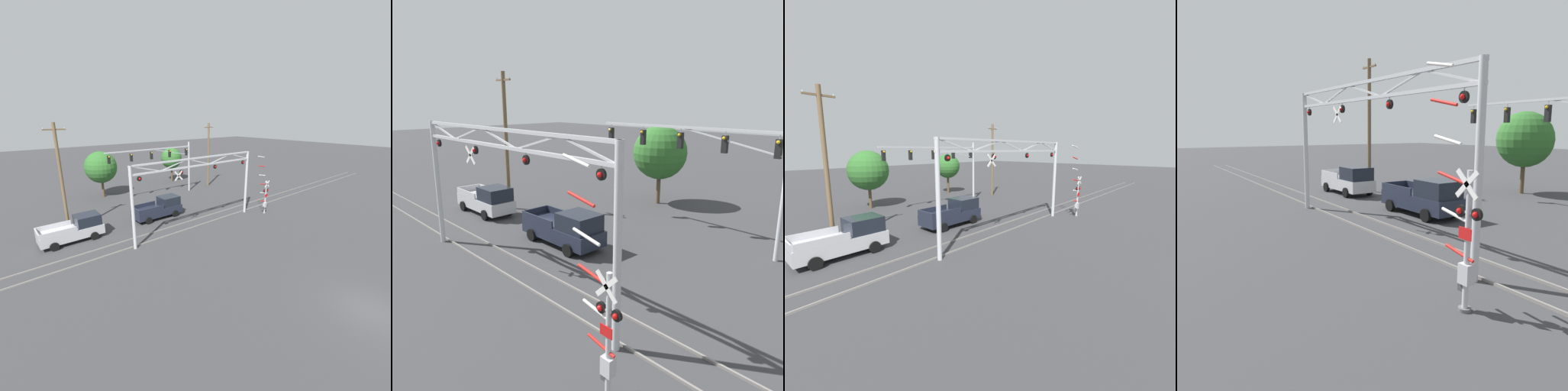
# 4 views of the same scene
# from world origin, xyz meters

# --- Properties ---
(ground_plane) EXTENTS (200.00, 200.00, 0.00)m
(ground_plane) POSITION_xyz_m (0.00, 0.00, 0.00)
(ground_plane) COLOR #38383A
(rail_track_near) EXTENTS (80.00, 0.08, 0.10)m
(rail_track_near) POSITION_xyz_m (0.00, 15.44, 0.05)
(rail_track_near) COLOR gray
(rail_track_near) RESTS_ON ground_plane
(rail_track_far) EXTENTS (80.00, 0.08, 0.10)m
(rail_track_far) POSITION_xyz_m (0.00, 16.87, 0.05)
(rail_track_far) COLOR gray
(rail_track_far) RESTS_ON ground_plane
(crossing_gantry) EXTENTS (14.06, 0.30, 6.98)m
(crossing_gantry) POSITION_xyz_m (-0.01, 15.16, 4.71)
(crossing_gantry) COLOR #B7BABF
(crossing_gantry) RESTS_ON ground_plane
(crossing_signal_mast) EXTENTS (2.22, 0.35, 6.70)m
(crossing_signal_mast) POSITION_xyz_m (8.07, 13.38, 2.13)
(crossing_signal_mast) COLOR #B7BABF
(crossing_signal_mast) RESTS_ON ground_plane
(traffic_signal_span) EXTENTS (12.39, 0.39, 7.13)m
(traffic_signal_span) POSITION_xyz_m (3.97, 26.51, 5.12)
(traffic_signal_span) COLOR #B7BABF
(traffic_signal_span) RESTS_ON ground_plane
(pickup_truck_lead) EXTENTS (5.30, 2.20, 2.15)m
(pickup_truck_lead) POSITION_xyz_m (-1.39, 20.02, 1.02)
(pickup_truck_lead) COLOR #1E2333
(pickup_truck_lead) RESTS_ON ground_plane
(pickup_truck_following) EXTENTS (5.24, 2.20, 2.15)m
(pickup_truck_following) POSITION_xyz_m (-10.19, 19.96, 1.02)
(pickup_truck_following) COLOR #B7B7BC
(pickup_truck_following) RESTS_ON ground_plane
(utility_pole_left) EXTENTS (1.80, 0.28, 10.09)m
(utility_pole_left) POSITION_xyz_m (-10.32, 21.83, 5.20)
(utility_pole_left) COLOR brown
(utility_pole_left) RESTS_ON ground_plane
(utility_pole_right) EXTENTS (1.80, 0.28, 9.65)m
(utility_pole_right) POSITION_xyz_m (11.82, 26.90, 4.97)
(utility_pole_right) COLOR brown
(utility_pole_right) RESTS_ON ground_plane
(background_tree_beyond_span) EXTENTS (4.20, 4.20, 6.22)m
(background_tree_beyond_span) POSITION_xyz_m (-3.40, 31.37, 4.11)
(background_tree_beyond_span) COLOR brown
(background_tree_beyond_span) RESTS_ON ground_plane
(background_tree_far_left_verge) EXTENTS (3.45, 3.45, 5.65)m
(background_tree_far_left_verge) POSITION_xyz_m (9.09, 33.06, 3.91)
(background_tree_far_left_verge) COLOR brown
(background_tree_far_left_verge) RESTS_ON ground_plane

